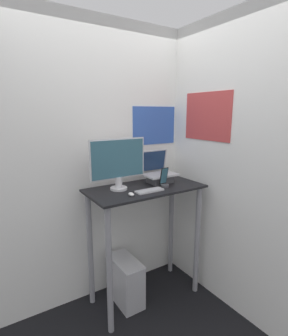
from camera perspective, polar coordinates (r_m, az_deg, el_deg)
ground_plane at (r=2.73m, az=3.68°, el=-28.80°), size 12.00×12.00×0.00m
wall_back at (r=2.62m, az=-3.77°, el=1.43°), size 6.00×0.06×2.60m
wall_side_right at (r=2.53m, az=15.34°, el=0.65°), size 0.06×6.00×2.60m
desk at (r=2.47m, az=0.31°, el=-10.64°), size 1.05×0.52×1.12m
laptop at (r=2.53m, az=3.18°, el=-1.39°), size 0.31×0.26×0.30m
monitor at (r=2.26m, az=-5.64°, el=0.96°), size 0.51×0.15×0.45m
keyboard at (r=2.25m, az=1.20°, el=-4.92°), size 0.25×0.09×0.02m
mouse at (r=2.13m, az=-2.80°, el=-5.74°), size 0.04×0.07×0.03m
cell_phone at (r=2.38m, az=4.46°, el=-2.85°), size 0.07×0.07×0.18m
computer_tower at (r=2.71m, az=-4.06°, el=-23.29°), size 0.20×0.41×0.43m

